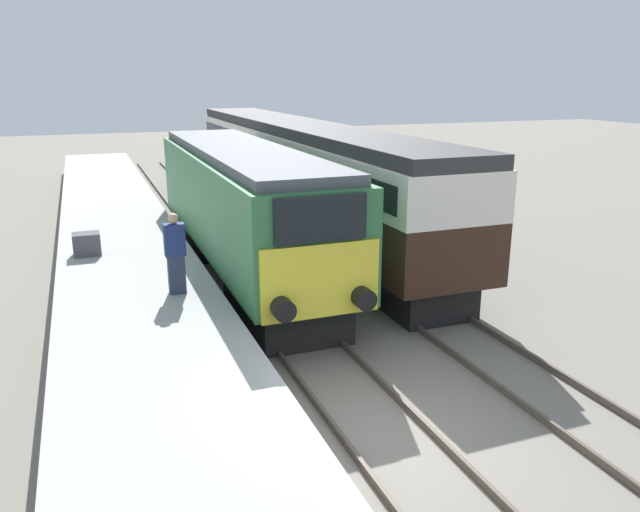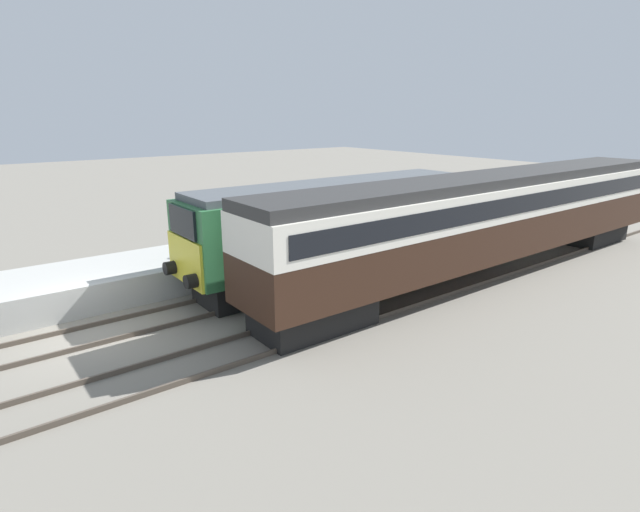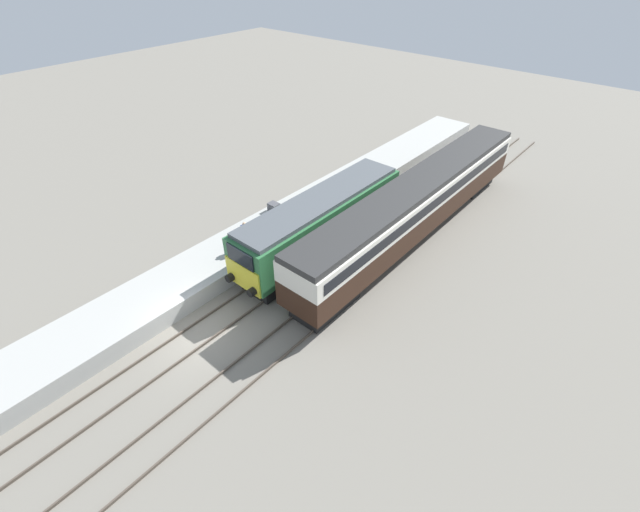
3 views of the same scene
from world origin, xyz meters
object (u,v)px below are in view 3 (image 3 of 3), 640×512
Objects in this scene: person_on_platform at (246,236)px; locomotive at (321,222)px; luggage_crate at (274,207)px; passenger_carriage at (417,202)px.

locomotive is at bearing 56.37° from person_on_platform.
person_on_platform is at bearing -65.48° from luggage_crate.
luggage_crate is at bearing 114.52° from person_on_platform.
person_on_platform is 4.38m from luggage_crate.
passenger_carriage is (3.40, 5.12, 0.38)m from locomotive.
person_on_platform is at bearing -123.63° from locomotive.
locomotive is 18.07× the size of luggage_crate.
locomotive is 0.58× the size of passenger_carriage.
person_on_platform reaches higher than luggage_crate.
passenger_carriage reaches higher than luggage_crate.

